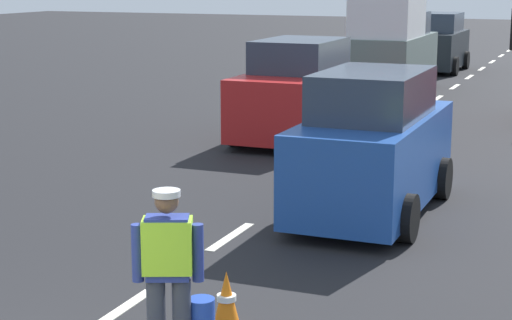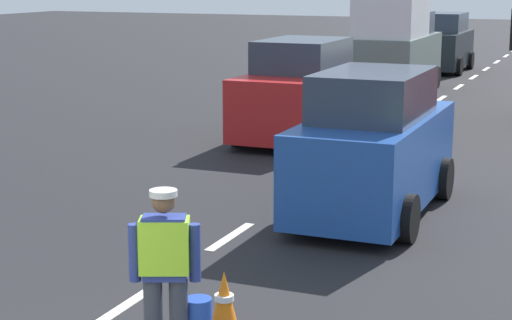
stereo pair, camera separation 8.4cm
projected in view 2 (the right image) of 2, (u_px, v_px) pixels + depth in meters
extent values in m
plane|color=black|center=(443.00, 98.00, 26.06)|extent=(96.00, 96.00, 0.00)
cube|color=silver|center=(117.00, 311.00, 9.55)|extent=(0.14, 1.40, 0.01)
cube|color=silver|center=(230.00, 237.00, 12.26)|extent=(0.14, 1.40, 0.01)
cube|color=silver|center=(303.00, 189.00, 14.96)|extent=(0.14, 1.40, 0.01)
cube|color=silver|center=(353.00, 156.00, 17.67)|extent=(0.14, 1.40, 0.01)
cube|color=silver|center=(390.00, 132.00, 20.38)|extent=(0.14, 1.40, 0.01)
cube|color=silver|center=(418.00, 113.00, 23.09)|extent=(0.14, 1.40, 0.01)
cube|color=silver|center=(441.00, 99.00, 25.79)|extent=(0.14, 1.40, 0.01)
cube|color=silver|center=(459.00, 87.00, 28.50)|extent=(0.14, 1.40, 0.01)
cube|color=silver|center=(474.00, 77.00, 31.21)|extent=(0.14, 1.40, 0.01)
cube|color=silver|center=(486.00, 69.00, 33.91)|extent=(0.14, 1.40, 0.01)
cube|color=silver|center=(497.00, 62.00, 36.62)|extent=(0.14, 1.40, 0.01)
cube|color=silver|center=(506.00, 56.00, 39.33)|extent=(0.14, 1.40, 0.01)
cylinder|color=#383D4C|center=(153.00, 319.00, 8.27)|extent=(0.18, 0.18, 0.82)
cylinder|color=#383D4C|center=(179.00, 319.00, 8.27)|extent=(0.18, 0.18, 0.82)
cube|color=navy|center=(165.00, 247.00, 8.12)|extent=(0.46, 0.38, 0.60)
cube|color=#A5EA33|center=(165.00, 245.00, 8.12)|extent=(0.53, 0.44, 0.51)
cylinder|color=navy|center=(135.00, 253.00, 8.13)|extent=(0.11, 0.11, 0.55)
cylinder|color=navy|center=(195.00, 253.00, 8.13)|extent=(0.11, 0.11, 0.55)
sphere|color=brown|center=(164.00, 202.00, 8.03)|extent=(0.22, 0.22, 0.22)
cylinder|color=silver|center=(163.00, 193.00, 8.01)|extent=(0.26, 0.26, 0.06)
cylinder|color=#2347B7|center=(199.00, 311.00, 8.36)|extent=(0.26, 0.26, 0.26)
cone|color=orange|center=(224.00, 300.00, 8.93)|extent=(0.30, 0.30, 0.63)
cylinder|color=white|center=(224.00, 297.00, 8.93)|extent=(0.20, 0.20, 0.06)
cube|color=slate|center=(396.00, 61.00, 27.24)|extent=(1.90, 4.60, 1.56)
cube|color=#2D3847|center=(403.00, 23.00, 27.73)|extent=(1.67, 1.61, 0.70)
cube|color=silver|center=(391.00, 7.00, 26.17)|extent=(1.81, 2.53, 1.80)
cylinder|color=black|center=(416.00, 88.00, 25.72)|extent=(0.22, 0.68, 0.68)
cylinder|color=black|center=(352.00, 84.00, 26.45)|extent=(0.22, 0.68, 0.68)
cylinder|color=black|center=(436.00, 77.00, 28.29)|extent=(0.22, 0.68, 0.68)
cylinder|color=black|center=(377.00, 75.00, 29.02)|extent=(0.22, 0.68, 0.68)
cube|color=black|center=(441.00, 49.00, 32.99)|extent=(1.78, 3.99, 1.30)
cube|color=#2D3847|center=(443.00, 22.00, 32.87)|extent=(1.57, 2.19, 0.70)
cylinder|color=black|center=(459.00, 66.00, 31.63)|extent=(0.22, 0.68, 0.68)
cylinder|color=black|center=(409.00, 64.00, 32.32)|extent=(0.22, 0.68, 0.68)
cylinder|color=black|center=(470.00, 60.00, 33.87)|extent=(0.22, 0.68, 0.68)
cylinder|color=black|center=(423.00, 59.00, 34.55)|extent=(0.22, 0.68, 0.68)
cube|color=#1E4799|center=(374.00, 160.00, 13.32)|extent=(1.63, 4.15, 1.32)
cube|color=#2D3847|center=(374.00, 94.00, 13.02)|extent=(1.44, 2.28, 0.70)
cylinder|color=black|center=(345.00, 170.00, 14.90)|extent=(0.22, 0.68, 0.68)
cylinder|color=black|center=(444.00, 179.00, 14.27)|extent=(0.22, 0.68, 0.68)
cylinder|color=black|center=(292.00, 206.00, 12.58)|extent=(0.22, 0.68, 0.68)
cylinder|color=black|center=(407.00, 218.00, 11.95)|extent=(0.22, 0.68, 0.68)
cube|color=red|center=(301.00, 101.00, 19.39)|extent=(1.83, 4.24, 1.32)
cube|color=#2D3847|center=(303.00, 55.00, 19.28)|extent=(1.61, 2.33, 0.70)
cylinder|color=black|center=(321.00, 137.00, 17.96)|extent=(0.22, 0.68, 0.68)
cylinder|color=black|center=(238.00, 130.00, 18.67)|extent=(0.22, 0.68, 0.68)
cylinder|color=black|center=(358.00, 118.00, 20.33)|extent=(0.22, 0.68, 0.68)
cylinder|color=black|center=(282.00, 113.00, 21.04)|extent=(0.22, 0.68, 0.68)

